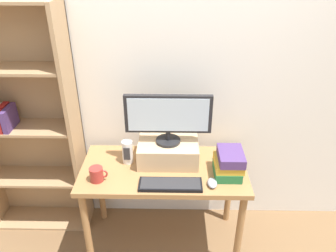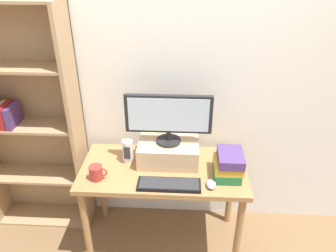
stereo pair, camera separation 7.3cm
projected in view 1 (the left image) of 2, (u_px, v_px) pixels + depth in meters
The scene contains 11 objects.
ground_plane at pixel (164, 239), 2.68m from camera, with size 12.00×12.00×0.00m, color brown.
back_wall at pixel (165, 71), 2.39m from camera, with size 7.00×0.08×2.60m.
desk at pixel (164, 179), 2.37m from camera, with size 1.17×0.58×0.72m.
bookshelf_unit at pixel (22, 125), 2.45m from camera, with size 0.80×0.28×1.82m.
riser_box at pixel (168, 151), 2.38m from camera, with size 0.43×0.31×0.16m.
computer_monitor at pixel (168, 117), 2.24m from camera, with size 0.60×0.17×0.36m.
keyboard at pixel (170, 184), 2.15m from camera, with size 0.42×0.14×0.02m.
computer_mouse at pixel (212, 183), 2.15m from camera, with size 0.06×0.10×0.04m.
book_stack at pixel (229, 163), 2.22m from camera, with size 0.19×0.23×0.18m.
coffee_mug at pixel (97, 174), 2.18m from camera, with size 0.12×0.09×0.10m.
desk_speaker at pixel (128, 152), 2.35m from camera, with size 0.08×0.08×0.17m.
Camera 1 is at (0.07, -1.89, 2.11)m, focal length 35.00 mm.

